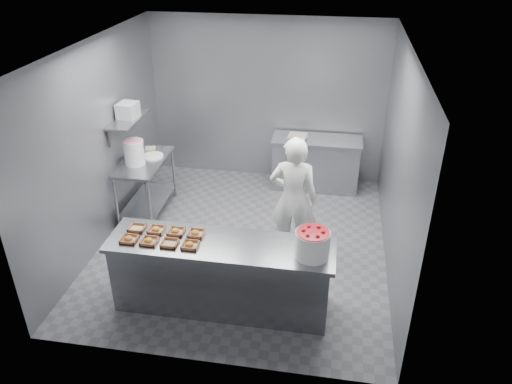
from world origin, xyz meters
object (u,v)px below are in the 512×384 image
at_px(service_counter, 222,275).
at_px(prep_table, 146,179).
at_px(tray_4, 137,228).
at_px(tray_5, 156,229).
at_px(appliance, 128,110).
at_px(back_counter, 316,163).
at_px(tray_3, 190,245).
at_px(tray_2, 170,243).
at_px(worker, 293,199).
at_px(tray_1, 149,241).
at_px(tray_6, 176,231).
at_px(tray_7, 196,233).
at_px(glaze_bucket, 134,152).
at_px(strawberry_tub, 312,243).
at_px(tray_0, 129,239).

xyz_separation_m(service_counter, prep_table, (-1.65, 1.95, 0.14)).
xyz_separation_m(tray_4, tray_5, (0.24, -0.00, 0.00)).
xyz_separation_m(service_counter, appliance, (-1.82, 2.00, 1.22)).
xyz_separation_m(service_counter, back_counter, (0.90, 3.25, -0.00)).
bearing_deg(tray_3, tray_2, 180.00).
bearing_deg(appliance, worker, -12.50).
distance_m(service_counter, tray_1, 0.93).
xyz_separation_m(tray_6, tray_7, (0.24, 0.00, 0.00)).
xyz_separation_m(prep_table, tray_6, (1.09, -1.83, 0.33)).
relative_size(tray_3, glaze_bucket, 0.41).
bearing_deg(glaze_bucket, back_counter, 28.53).
distance_m(tray_1, appliance, 2.47).
bearing_deg(strawberry_tub, tray_7, 172.06).
relative_size(tray_6, worker, 0.11).
height_order(prep_table, tray_7, tray_7).
distance_m(tray_4, worker, 2.04).
distance_m(tray_6, worker, 1.66).
xyz_separation_m(tray_6, appliance, (-1.26, 1.88, 0.75)).
xyz_separation_m(worker, appliance, (-2.53, 0.81, 0.80)).
relative_size(back_counter, tray_2, 8.01).
height_order(tray_0, glaze_bucket, glaze_bucket).
xyz_separation_m(back_counter, tray_5, (-1.70, -3.13, 0.47)).
bearing_deg(glaze_bucket, tray_3, -54.10).
bearing_deg(back_counter, tray_5, -118.48).
height_order(tray_0, tray_6, same).
distance_m(tray_0, tray_4, 0.24).
relative_size(tray_3, strawberry_tub, 0.50).
distance_m(prep_table, tray_3, 2.48).
relative_size(tray_1, tray_5, 1.00).
distance_m(prep_table, worker, 2.50).
bearing_deg(tray_7, prep_table, 126.05).
bearing_deg(tray_4, back_counter, 58.27).
distance_m(service_counter, worker, 1.45).
distance_m(tray_6, strawberry_tub, 1.61).
bearing_deg(service_counter, tray_7, 159.31).
height_order(service_counter, strawberry_tub, strawberry_tub).
height_order(tray_3, glaze_bucket, glaze_bucket).
xyz_separation_m(service_counter, tray_6, (-0.56, 0.12, 0.47)).
relative_size(tray_1, tray_3, 1.00).
bearing_deg(tray_4, tray_3, -18.53).
distance_m(tray_5, appliance, 2.27).
distance_m(tray_4, glaze_bucket, 1.85).
bearing_deg(tray_7, tray_3, -90.00).
distance_m(tray_2, tray_6, 0.24).
height_order(tray_5, tray_7, same).
bearing_deg(appliance, tray_2, -53.85).
relative_size(prep_table, tray_5, 6.40).
height_order(back_counter, tray_1, tray_1).
bearing_deg(tray_0, tray_6, 26.59).
bearing_deg(tray_4, worker, 31.44).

